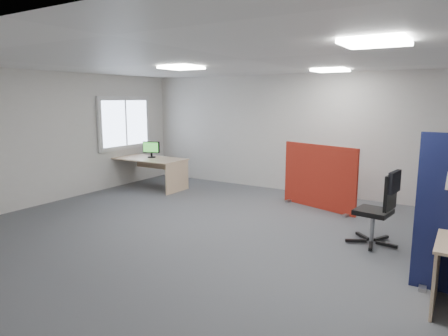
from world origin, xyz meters
The scene contains 11 objects.
floor centered at (0.00, 0.00, 0.00)m, with size 9.00×9.00×0.00m, color #52555A.
ceiling centered at (0.00, 0.00, 2.70)m, with size 9.00×7.00×0.02m, color white.
wall_back centered at (0.00, 3.50, 1.35)m, with size 9.00×0.02×2.70m, color silver.
wall_front centered at (0.00, -3.50, 1.35)m, with size 9.00×0.02×2.70m, color silver.
wall_left centered at (-4.50, 0.00, 1.35)m, with size 0.02×7.00×2.70m, color silver.
window centered at (-4.44, 2.00, 1.55)m, with size 0.06×1.70×1.30m.
ceiling_lights centered at (0.33, 0.67, 2.67)m, with size 4.10×4.10×0.04m.
red_divider centered at (0.41, 2.35, 0.62)m, with size 1.61×0.58×1.26m.
second_desk centered at (-3.68, 2.04, 0.56)m, with size 1.77×0.88×0.73m.
monitor_second centered at (-3.70, 2.10, 0.94)m, with size 0.42×0.19×0.39m.
office_chair centered at (1.86, 0.82, 0.63)m, with size 0.73×0.73×1.11m.
Camera 1 is at (2.85, -5.15, 2.13)m, focal length 32.00 mm.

